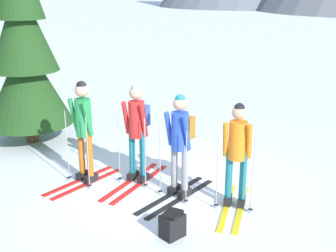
{
  "coord_description": "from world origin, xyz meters",
  "views": [
    {
      "loc": [
        3.27,
        -6.13,
        3.36
      ],
      "look_at": [
        -0.09,
        0.2,
        1.05
      ],
      "focal_mm": 46.42,
      "sensor_mm": 36.0,
      "label": 1
    }
  ],
  "objects_px": {
    "skier_in_red": "(137,127)",
    "backpack_on_snow_front": "(172,225)",
    "skier_in_orange": "(237,149)",
    "skier_in_blue": "(180,140)",
    "skier_in_green": "(83,127)",
    "pine_tree_near": "(24,49)"
  },
  "relations": [
    {
      "from": "skier_in_red",
      "to": "backpack_on_snow_front",
      "type": "bearing_deg",
      "value": -44.13
    },
    {
      "from": "skier_in_orange",
      "to": "skier_in_blue",
      "type": "bearing_deg",
      "value": -173.97
    },
    {
      "from": "skier_in_red",
      "to": "backpack_on_snow_front",
      "type": "distance_m",
      "value": 2.11
    },
    {
      "from": "skier_in_green",
      "to": "backpack_on_snow_front",
      "type": "bearing_deg",
      "value": -22.15
    },
    {
      "from": "skier_in_red",
      "to": "skier_in_orange",
      "type": "distance_m",
      "value": 1.86
    },
    {
      "from": "skier_in_blue",
      "to": "pine_tree_near",
      "type": "height_order",
      "value": "pine_tree_near"
    },
    {
      "from": "pine_tree_near",
      "to": "backpack_on_snow_front",
      "type": "bearing_deg",
      "value": -23.62
    },
    {
      "from": "skier_in_orange",
      "to": "pine_tree_near",
      "type": "bearing_deg",
      "value": 171.87
    },
    {
      "from": "skier_in_red",
      "to": "skier_in_blue",
      "type": "bearing_deg",
      "value": -9.8
    },
    {
      "from": "skier_in_red",
      "to": "backpack_on_snow_front",
      "type": "relative_size",
      "value": 4.69
    },
    {
      "from": "skier_in_blue",
      "to": "skier_in_orange",
      "type": "distance_m",
      "value": 0.94
    },
    {
      "from": "skier_in_red",
      "to": "pine_tree_near",
      "type": "distance_m",
      "value": 3.47
    },
    {
      "from": "skier_in_orange",
      "to": "skier_in_red",
      "type": "bearing_deg",
      "value": 178.17
    },
    {
      "from": "pine_tree_near",
      "to": "skier_in_orange",
      "type": "bearing_deg",
      "value": -8.13
    },
    {
      "from": "skier_in_blue",
      "to": "skier_in_orange",
      "type": "relative_size",
      "value": 1.04
    },
    {
      "from": "skier_in_blue",
      "to": "skier_in_red",
      "type": "bearing_deg",
      "value": 170.2
    },
    {
      "from": "backpack_on_snow_front",
      "to": "skier_in_green",
      "type": "bearing_deg",
      "value": 157.85
    },
    {
      "from": "skier_in_blue",
      "to": "pine_tree_near",
      "type": "distance_m",
      "value": 4.37
    },
    {
      "from": "pine_tree_near",
      "to": "backpack_on_snow_front",
      "type": "relative_size",
      "value": 11.99
    },
    {
      "from": "skier_in_green",
      "to": "backpack_on_snow_front",
      "type": "relative_size",
      "value": 4.82
    },
    {
      "from": "pine_tree_near",
      "to": "skier_in_blue",
      "type": "bearing_deg",
      "value": -11.26
    },
    {
      "from": "skier_in_red",
      "to": "backpack_on_snow_front",
      "type": "xyz_separation_m",
      "value": [
        1.4,
        -1.35,
        -0.83
      ]
    }
  ]
}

